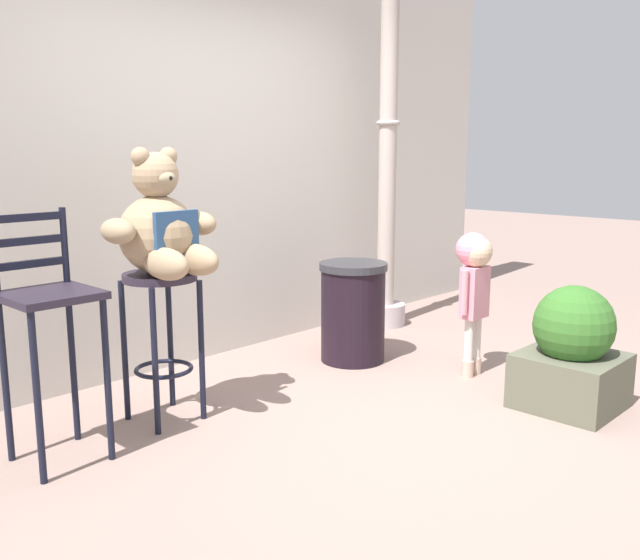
# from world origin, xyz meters

# --- Properties ---
(ground_plane) EXTENTS (24.00, 24.00, 0.00)m
(ground_plane) POSITION_xyz_m (0.00, 0.00, 0.00)
(ground_plane) COLOR gray
(building_wall) EXTENTS (6.84, 0.30, 3.37)m
(building_wall) POSITION_xyz_m (0.00, 1.87, 1.69)
(building_wall) COLOR beige
(building_wall) RESTS_ON ground_plane
(bar_stool_with_teddy) EXTENTS (0.39, 0.39, 0.81)m
(bar_stool_with_teddy) POSITION_xyz_m (-0.78, 0.95, 0.58)
(bar_stool_with_teddy) COLOR #271F2D
(bar_stool_with_teddy) RESTS_ON ground_plane
(teddy_bear) EXTENTS (0.64, 0.57, 0.65)m
(teddy_bear) POSITION_xyz_m (-0.78, 0.92, 1.05)
(teddy_bear) COLOR #9E8564
(teddy_bear) RESTS_ON bar_stool_with_teddy
(child_walking) EXTENTS (0.30, 0.24, 0.94)m
(child_walking) POSITION_xyz_m (1.02, 0.15, 0.68)
(child_walking) COLOR #C6A895
(child_walking) RESTS_ON ground_plane
(trash_bin) EXTENTS (0.47, 0.47, 0.69)m
(trash_bin) POSITION_xyz_m (0.73, 0.91, 0.35)
(trash_bin) COLOR black
(trash_bin) RESTS_ON ground_plane
(lamppost) EXTENTS (0.34, 0.34, 2.87)m
(lamppost) POSITION_xyz_m (1.67, 1.37, 1.14)
(lamppost) COLOR #B1A2A6
(lamppost) RESTS_ON ground_plane
(bar_chair_empty) EXTENTS (0.39, 0.39, 1.18)m
(bar_chair_empty) POSITION_xyz_m (-1.42, 0.91, 0.71)
(bar_chair_empty) COLOR #271F2D
(bar_chair_empty) RESTS_ON ground_plane
(planter_with_shrub) EXTENTS (0.53, 0.53, 0.71)m
(planter_with_shrub) POSITION_xyz_m (0.91, -0.57, 0.32)
(planter_with_shrub) COLOR #585947
(planter_with_shrub) RESTS_ON ground_plane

